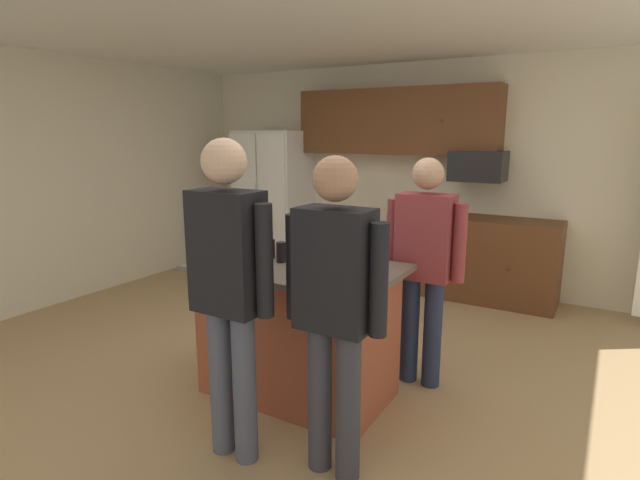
# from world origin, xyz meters

# --- Properties ---
(floor) EXTENTS (7.04, 7.04, 0.00)m
(floor) POSITION_xyz_m (0.00, 0.00, 0.00)
(floor) COLOR tan
(floor) RESTS_ON ground
(ceiling) EXTENTS (7.04, 7.04, 0.00)m
(ceiling) POSITION_xyz_m (0.00, 0.00, 2.60)
(ceiling) COLOR white
(back_wall) EXTENTS (6.40, 0.10, 2.60)m
(back_wall) POSITION_xyz_m (0.00, 2.80, 1.30)
(back_wall) COLOR beige
(back_wall) RESTS_ON ground
(side_wall_left) EXTENTS (0.10, 5.60, 2.60)m
(side_wall_left) POSITION_xyz_m (-3.20, 0.00, 1.30)
(side_wall_left) COLOR beige
(side_wall_left) RESTS_ON ground
(cabinet_run_upper) EXTENTS (2.40, 0.38, 0.75)m
(cabinet_run_upper) POSITION_xyz_m (-0.40, 2.60, 1.93)
(cabinet_run_upper) COLOR brown
(cabinet_run_lower) EXTENTS (1.80, 0.63, 0.90)m
(cabinet_run_lower) POSITION_xyz_m (0.60, 2.48, 0.45)
(cabinet_run_lower) COLOR brown
(cabinet_run_lower) RESTS_ON ground
(refrigerator) EXTENTS (0.87, 0.76, 1.82)m
(refrigerator) POSITION_xyz_m (-2.00, 2.38, 0.91)
(refrigerator) COLOR white
(refrigerator) RESTS_ON ground
(microwave_over_range) EXTENTS (0.56, 0.40, 0.32)m
(microwave_over_range) POSITION_xyz_m (0.60, 2.50, 1.45)
(microwave_over_range) COLOR black
(kitchen_island) EXTENTS (1.37, 0.85, 0.93)m
(kitchen_island) POSITION_xyz_m (0.11, -0.30, 0.47)
(kitchen_island) COLOR #9E4C33
(kitchen_island) RESTS_ON ground
(person_guest_by_door) EXTENTS (0.57, 0.22, 1.70)m
(person_guest_by_door) POSITION_xyz_m (0.74, -0.91, 0.98)
(person_guest_by_door) COLOR #383842
(person_guest_by_door) RESTS_ON ground
(person_guest_right) EXTENTS (0.57, 0.22, 1.64)m
(person_guest_right) POSITION_xyz_m (0.79, 0.28, 0.94)
(person_guest_right) COLOR #232D4C
(person_guest_right) RESTS_ON ground
(person_host_foreground) EXTENTS (0.57, 0.23, 1.78)m
(person_host_foreground) POSITION_xyz_m (0.18, -1.07, 1.04)
(person_host_foreground) COLOR #4C5166
(person_host_foreground) RESTS_ON ground
(glass_short_whisky) EXTENTS (0.06, 0.06, 0.16)m
(glass_short_whisky) POSITION_xyz_m (0.02, -0.14, 1.01)
(glass_short_whisky) COLOR black
(glass_short_whisky) RESTS_ON kitchen_island
(mug_ceramic_white) EXTENTS (0.12, 0.08, 0.10)m
(mug_ceramic_white) POSITION_xyz_m (0.15, -0.22, 0.99)
(mug_ceramic_white) COLOR white
(mug_ceramic_white) RESTS_ON kitchen_island
(glass_stout_tall) EXTENTS (0.07, 0.07, 0.13)m
(glass_stout_tall) POSITION_xyz_m (-0.26, -0.19, 1.00)
(glass_stout_tall) COLOR #321A0E
(glass_stout_tall) RESTS_ON kitchen_island
(glass_dark_ale) EXTENTS (0.06, 0.06, 0.12)m
(glass_dark_ale) POSITION_xyz_m (0.60, -0.44, 1.00)
(glass_dark_ale) COLOR black
(glass_dark_ale) RESTS_ON kitchen_island
(mug_blue_stoneware) EXTENTS (0.13, 0.09, 0.10)m
(mug_blue_stoneware) POSITION_xyz_m (0.37, -0.29, 0.98)
(mug_blue_stoneware) COLOR #4C6B99
(mug_blue_stoneware) RESTS_ON kitchen_island
(glass_pilsner) EXTENTS (0.07, 0.07, 0.14)m
(glass_pilsner) POSITION_xyz_m (-0.15, -0.24, 1.00)
(glass_pilsner) COLOR black
(glass_pilsner) RESTS_ON kitchen_island
(tumbler_amber) EXTENTS (0.06, 0.06, 0.14)m
(tumbler_amber) POSITION_xyz_m (-0.02, -0.29, 1.01)
(tumbler_amber) COLOR black
(tumbler_amber) RESTS_ON kitchen_island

